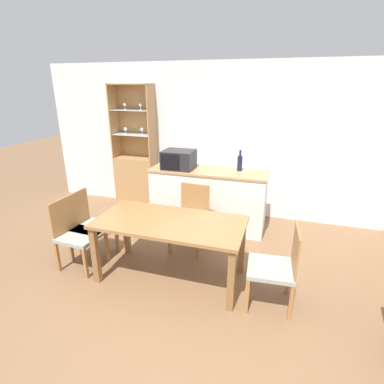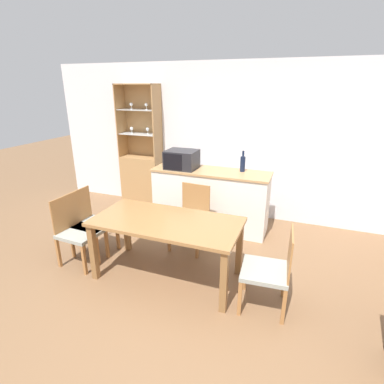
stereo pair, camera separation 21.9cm
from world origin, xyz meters
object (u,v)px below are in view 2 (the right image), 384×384
dining_chair_side_left_far (91,223)px  microwave (182,159)px  dining_table (167,228)px  dining_chair_side_left_near (78,231)px  wine_bottle (243,163)px  display_cabinet (142,172)px  dining_chair_side_right_near (270,270)px  dining_chair_head_far (191,217)px

dining_chair_side_left_far → microwave: bearing=151.7°
dining_table → dining_chair_side_left_near: (-1.19, -0.12, -0.20)m
dining_table → wine_bottle: size_ratio=5.32×
display_cabinet → dining_chair_side_left_near: bearing=-83.1°
display_cabinet → dining_chair_side_right_near: (2.63, -2.08, -0.20)m
dining_chair_side_left_far → microwave: (0.79, 1.29, 0.64)m
dining_chair_side_left_far → dining_chair_side_right_near: (2.38, -0.25, 0.00)m
dining_chair_side_left_far → dining_chair_side_right_near: size_ratio=1.00×
dining_table → dining_chair_side_right_near: 1.21m
dining_table → dining_chair_head_far: size_ratio=1.92×
dining_chair_head_far → microwave: (-0.41, 0.66, 0.64)m
dining_chair_side_left_far → dining_chair_head_far: 1.35m
microwave → dining_chair_side_left_far: bearing=-121.4°
dining_chair_side_left_near → wine_bottle: (1.72, 1.69, 0.63)m
dining_chair_side_left_far → dining_chair_side_right_near: same height
dining_table → dining_chair_head_far: dining_chair_head_far is taller
wine_bottle → dining_chair_head_far: bearing=-122.7°
dining_chair_side_left_far → dining_chair_side_left_near: bearing=3.2°
dining_chair_head_far → microwave: size_ratio=1.85×
dining_chair_side_left_near → dining_chair_head_far: bearing=129.7°
dining_chair_head_far → wine_bottle: 1.15m
dining_chair_side_right_near → wine_bottle: size_ratio=2.78×
dining_chair_side_left_far → dining_chair_side_right_near: bearing=87.3°
dining_chair_side_left_near → microwave: 1.84m
dining_chair_side_right_near → dining_chair_head_far: bearing=49.2°
dining_chair_side_left_far → dining_chair_head_far: bearing=121.1°
dining_table → dining_chair_side_left_far: size_ratio=1.92×
microwave → dining_chair_head_far: bearing=-58.3°
dining_chair_side_left_far → wine_bottle: (1.72, 1.45, 0.63)m
display_cabinet → microwave: bearing=-27.5°
dining_chair_head_far → dining_chair_side_right_near: size_ratio=1.00×
dining_chair_side_right_near → microwave: bearing=41.9°
dining_chair_side_right_near → display_cabinet: bearing=47.5°
display_cabinet → dining_chair_side_left_far: 1.86m
display_cabinet → dining_chair_side_left_far: size_ratio=2.50×
dining_chair_side_left_far → dining_table: bearing=87.1°
dining_chair_side_left_near → dining_chair_side_right_near: size_ratio=1.00×
dining_chair_side_left_near → microwave: bearing=156.1°
microwave → display_cabinet: bearing=152.5°
dining_table → dining_chair_head_far: bearing=89.8°
microwave → dining_chair_side_right_near: bearing=-44.0°
dining_table → dining_chair_side_left_near: dining_chair_side_left_near is taller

